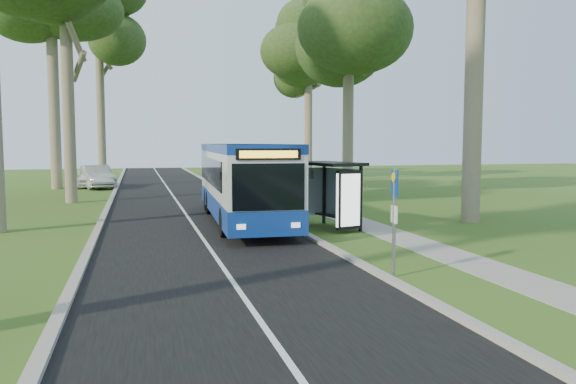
{
  "coord_description": "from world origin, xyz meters",
  "views": [
    {
      "loc": [
        -5.57,
        -13.94,
        3.2
      ],
      "look_at": [
        -0.82,
        3.68,
        1.6
      ],
      "focal_mm": 35.0,
      "sensor_mm": 36.0,
      "label": 1
    }
  ],
  "objects_px": {
    "litter_bin": "(294,206)",
    "car_silver": "(96,177)",
    "bus": "(242,182)",
    "car_white": "(91,178)",
    "bus_stop_sign": "(394,210)",
    "bus_shelter": "(336,182)"
  },
  "relations": [
    {
      "from": "litter_bin",
      "to": "car_white",
      "type": "bearing_deg",
      "value": 115.54
    },
    {
      "from": "bus_stop_sign",
      "to": "car_white",
      "type": "height_order",
      "value": "bus_stop_sign"
    },
    {
      "from": "bus",
      "to": "car_silver",
      "type": "relative_size",
      "value": 2.42
    },
    {
      "from": "bus_shelter",
      "to": "car_white",
      "type": "bearing_deg",
      "value": 99.58
    },
    {
      "from": "litter_bin",
      "to": "bus_shelter",
      "type": "bearing_deg",
      "value": -77.9
    },
    {
      "from": "litter_bin",
      "to": "car_white",
      "type": "relative_size",
      "value": 0.27
    },
    {
      "from": "litter_bin",
      "to": "car_silver",
      "type": "bearing_deg",
      "value": 115.46
    },
    {
      "from": "bus_stop_sign",
      "to": "car_silver",
      "type": "bearing_deg",
      "value": 111.11
    },
    {
      "from": "bus",
      "to": "car_white",
      "type": "xyz_separation_m",
      "value": [
        -7.32,
        20.34,
        -0.96
      ]
    },
    {
      "from": "litter_bin",
      "to": "car_silver",
      "type": "height_order",
      "value": "car_silver"
    },
    {
      "from": "car_white",
      "to": "car_silver",
      "type": "height_order",
      "value": "car_silver"
    },
    {
      "from": "bus_stop_sign",
      "to": "litter_bin",
      "type": "xyz_separation_m",
      "value": [
        0.5,
        10.53,
        -1.08
      ]
    },
    {
      "from": "car_white",
      "to": "bus",
      "type": "bearing_deg",
      "value": -59.68
    },
    {
      "from": "bus",
      "to": "car_silver",
      "type": "xyz_separation_m",
      "value": [
        -6.9,
        19.53,
        -0.82
      ]
    },
    {
      "from": "car_white",
      "to": "bus_shelter",
      "type": "bearing_deg",
      "value": -55.64
    },
    {
      "from": "bus_stop_sign",
      "to": "car_silver",
      "type": "relative_size",
      "value": 0.52
    },
    {
      "from": "bus_stop_sign",
      "to": "car_white",
      "type": "xyz_separation_m",
      "value": [
        -9.08,
        30.58,
        -0.95
      ]
    },
    {
      "from": "bus_stop_sign",
      "to": "car_white",
      "type": "bearing_deg",
      "value": 111.43
    },
    {
      "from": "bus",
      "to": "bus_stop_sign",
      "type": "distance_m",
      "value": 10.39
    },
    {
      "from": "bus",
      "to": "car_white",
      "type": "bearing_deg",
      "value": 112.51
    },
    {
      "from": "bus_shelter",
      "to": "car_silver",
      "type": "height_order",
      "value": "bus_shelter"
    },
    {
      "from": "litter_bin",
      "to": "car_silver",
      "type": "relative_size",
      "value": 0.21
    }
  ]
}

